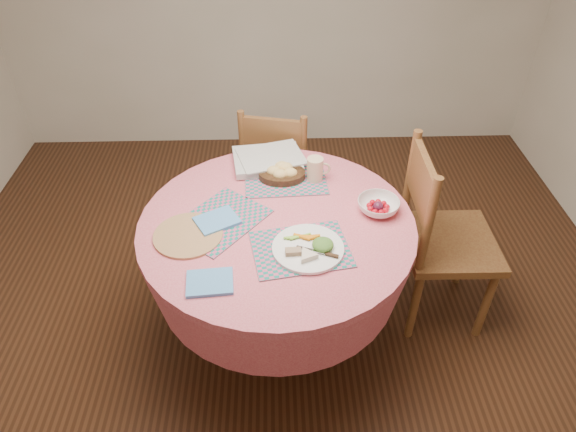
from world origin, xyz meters
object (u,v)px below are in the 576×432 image
Objects in this scene: chair_right at (440,236)px; chair_back at (278,169)px; bread_bowl at (282,172)px; latte_mug at (316,169)px; dining_table at (277,253)px; wicker_trivet at (188,235)px; dinner_plate at (310,248)px; fruit_bowl at (378,206)px.

chair_right is 1.06m from chair_back.
chair_back is 3.97× the size of bread_bowl.
dining_table is at bearing -121.33° from latte_mug.
wicker_trivet is 1.30× the size of bread_bowl.
bread_bowl reaches higher than dining_table.
dinner_plate is at bearing -12.13° from wicker_trivet.
fruit_bowl is at bearing 132.88° from chair_back.
chair_right is 3.37× the size of dinner_plate.
bread_bowl is 0.17m from latte_mug.
fruit_bowl reaches higher than dinner_plate.
dinner_plate is at bearing 109.26° from chair_back.
latte_mug is 0.37m from fruit_bowl.
chair_back is 0.94m from fruit_bowl.
fruit_bowl is (0.84, 0.15, 0.02)m from wicker_trivet.
chair_back is 0.64m from latte_mug.
dining_table is at bearing 101.65° from chair_back.
latte_mug is at bearing -5.75° from bread_bowl.
fruit_bowl is (0.46, 0.06, 0.22)m from dining_table.
bread_bowl is at bearing 45.67° from wicker_trivet.
latte_mug is (0.18, -0.51, 0.34)m from chair_back.
chair_right reaches higher than dining_table.
dining_table is 0.52m from fruit_bowl.
bread_bowl is 0.51m from fruit_bowl.
bread_bowl is at bearing 100.85° from dinner_plate.
chair_right is at bearing 26.13° from dinner_plate.
bread_bowl reaches higher than wicker_trivet.
dinner_plate reaches higher than dining_table.
dinner_plate is at bearing -96.66° from latte_mug.
latte_mug is at bearing 83.34° from dinner_plate.
dinner_plate is (-0.68, -0.33, 0.24)m from chair_right.
latte_mug is at bearing 122.10° from chair_back.
wicker_trivet is at bearing 101.03° from chair_right.
dinner_plate is 0.54m from bread_bowl.
fruit_bowl is (0.33, 0.26, 0.01)m from dinner_plate.
bread_bowl is at bearing 174.25° from latte_mug.
chair_right reaches higher than latte_mug.
dinner_plate is (0.13, -0.20, 0.21)m from dining_table.
chair_right is at bearing -16.74° from latte_mug.
chair_right is at bearing 11.75° from fruit_bowl.
dinner_plate is at bearing -141.65° from fruit_bowl.
chair_right is (0.81, 0.13, -0.03)m from dining_table.
fruit_bowl is at bearing 7.45° from dining_table.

